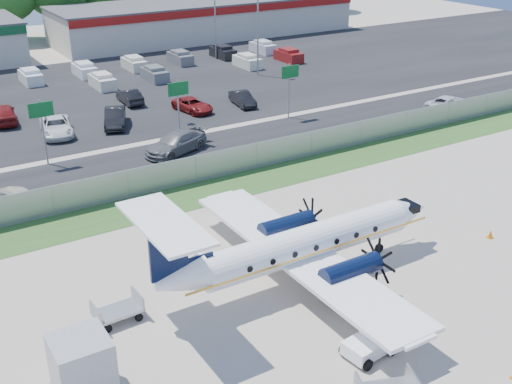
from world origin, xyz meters
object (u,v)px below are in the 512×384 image
pushback_tug (370,343)px  aircraft (302,244)px  baggage_cart_near (118,311)px  service_container (83,369)px

pushback_tug → aircraft: bearing=81.4°
aircraft → baggage_cart_near: aircraft is taller
aircraft → baggage_cart_near: (-9.45, 1.56, -1.53)m
aircraft → service_container: size_ratio=6.49×
aircraft → pushback_tug: size_ratio=7.34×
aircraft → baggage_cart_near: 9.70m
pushback_tug → service_container: (-11.36, 4.07, 0.66)m
baggage_cart_near → service_container: bearing=-125.6°
pushback_tug → baggage_cart_near: 11.73m
aircraft → service_container: 12.62m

